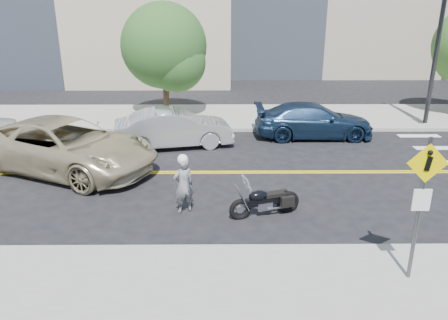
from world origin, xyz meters
name	(u,v)px	position (x,y,z in m)	size (l,w,h in m)	color
ground_plane	(211,172)	(0.00, 0.00, 0.00)	(120.00, 120.00, 0.00)	black
sidewalk_near	(202,320)	(0.00, -7.50, 0.07)	(60.00, 5.00, 0.15)	#9E9B91
sidewalk_far	(214,117)	(0.00, 7.50, 0.07)	(60.00, 5.00, 0.15)	#9E9B91
pedestrian_sign	(422,197)	(4.20, -6.31, 1.96)	(0.78, 0.08, 3.00)	#4C4C51
motorcyclist	(183,184)	(-0.67, -2.98, 0.84)	(0.69, 0.59, 1.68)	#B5B4B9
motorcycle	(265,195)	(1.55, -3.19, 0.60)	(1.97, 0.60, 1.20)	black
suv	(66,146)	(-4.92, 0.21, 0.90)	(2.97, 6.44, 1.79)	#C9B993
parked_car_silver	(174,128)	(-1.52, 2.90, 0.76)	(1.62, 4.63, 1.53)	#BABEC3
parked_car_blue	(313,121)	(4.32, 4.20, 0.73)	(2.04, 5.02, 1.46)	#192F4C
tree_far_a	(164,46)	(-2.36, 7.57, 3.54)	(4.09, 4.09, 5.59)	#382619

